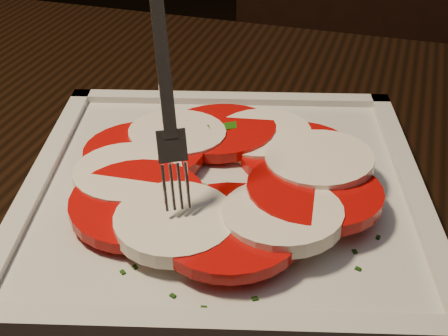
{
  "coord_description": "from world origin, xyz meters",
  "views": [
    {
      "loc": [
        -0.16,
        -0.39,
        1.02
      ],
      "look_at": [
        -0.25,
        -0.03,
        0.78
      ],
      "focal_mm": 50.0,
      "sensor_mm": 36.0,
      "label": 1
    }
  ],
  "objects_px": {
    "chair": "(332,85)",
    "fork": "(162,71)",
    "table": "(185,316)",
    "plate": "(224,194)"
  },
  "relations": [
    {
      "from": "chair",
      "to": "fork",
      "type": "xyz_separation_m",
      "value": [
        -0.07,
        -0.72,
        0.33
      ]
    },
    {
      "from": "fork",
      "to": "chair",
      "type": "bearing_deg",
      "value": 57.94
    },
    {
      "from": "table",
      "to": "fork",
      "type": "distance_m",
      "value": 0.21
    },
    {
      "from": "plate",
      "to": "fork",
      "type": "relative_size",
      "value": 1.89
    },
    {
      "from": "table",
      "to": "chair",
      "type": "height_order",
      "value": "chair"
    },
    {
      "from": "chair",
      "to": "fork",
      "type": "distance_m",
      "value": 0.79
    },
    {
      "from": "table",
      "to": "plate",
      "type": "distance_m",
      "value": 0.11
    },
    {
      "from": "table",
      "to": "plate",
      "type": "bearing_deg",
      "value": 43.12
    },
    {
      "from": "table",
      "to": "fork",
      "type": "bearing_deg",
      "value": -142.46
    },
    {
      "from": "chair",
      "to": "plate",
      "type": "xyz_separation_m",
      "value": [
        -0.04,
        -0.69,
        0.22
      ]
    }
  ]
}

